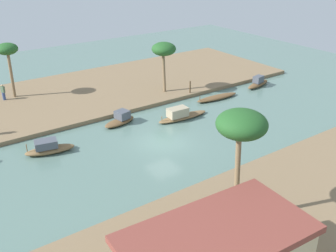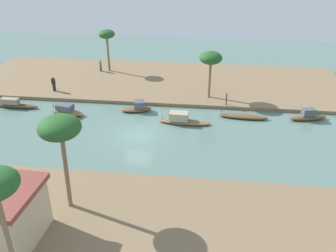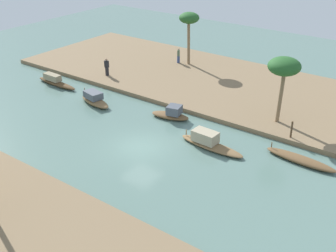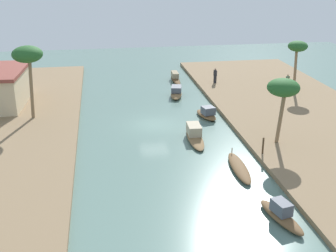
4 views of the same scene
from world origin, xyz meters
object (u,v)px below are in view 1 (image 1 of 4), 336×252
at_px(sampan_with_red_awning, 49,148).
at_px(sampan_open_hull, 258,83).
at_px(palm_tree_left_near, 164,50).
at_px(sampan_upstream_small, 181,115).
at_px(sampan_with_tall_canopy, 217,97).
at_px(palm_tree_left_far, 7,51).
at_px(sampan_midstream, 120,119).
at_px(palm_tree_right_short, 242,127).
at_px(mooring_post, 190,87).
at_px(person_by_mooring, 3,93).

distance_m(sampan_with_red_awning, sampan_open_hull, 24.78).
xyz_separation_m(sampan_with_red_awning, sampan_open_hull, (-24.73, -1.68, -0.02)).
bearing_deg(palm_tree_left_near, sampan_upstream_small, 68.39).
bearing_deg(sampan_with_tall_canopy, sampan_with_red_awning, 7.25).
xyz_separation_m(palm_tree_left_near, palm_tree_left_far, (13.49, -7.32, 0.35)).
bearing_deg(sampan_with_red_awning, sampan_midstream, -154.90).
xyz_separation_m(palm_tree_left_near, palm_tree_right_short, (8.95, 19.97, 1.35)).
relative_size(sampan_midstream, sampan_with_red_awning, 0.88).
relative_size(sampan_midstream, sampan_open_hull, 0.85).
relative_size(sampan_with_tall_canopy, sampan_open_hull, 1.25).
bearing_deg(sampan_midstream, palm_tree_left_far, -74.87).
bearing_deg(palm_tree_right_short, sampan_with_red_awning, -68.35).
distance_m(mooring_post, palm_tree_left_near, 4.70).
bearing_deg(sampan_open_hull, mooring_post, -26.46).
height_order(sampan_upstream_small, sampan_open_hull, sampan_open_hull).
distance_m(sampan_with_tall_canopy, palm_tree_right_short, 20.88).
bearing_deg(sampan_upstream_small, sampan_with_tall_canopy, -160.33).
distance_m(sampan_midstream, sampan_upstream_small, 5.49).
height_order(sampan_midstream, palm_tree_left_near, palm_tree_left_near).
height_order(sampan_midstream, palm_tree_left_far, palm_tree_left_far).
xyz_separation_m(person_by_mooring, mooring_post, (-16.52, 9.10, -0.12)).
bearing_deg(person_by_mooring, mooring_post, -146.32).
bearing_deg(palm_tree_left_near, palm_tree_left_far, -28.48).
bearing_deg(mooring_post, palm_tree_right_short, 58.80).
distance_m(sampan_open_hull, palm_tree_right_short, 25.52).
relative_size(mooring_post, palm_tree_right_short, 0.19).
bearing_deg(mooring_post, sampan_with_red_awning, 12.40).
distance_m(sampan_midstream, palm_tree_left_near, 9.56).
height_order(person_by_mooring, palm_tree_right_short, palm_tree_right_short).
height_order(sampan_midstream, sampan_open_hull, sampan_open_hull).
bearing_deg(sampan_upstream_small, palm_tree_left_near, -109.24).
bearing_deg(mooring_post, sampan_midstream, 11.87).
xyz_separation_m(sampan_with_red_awning, mooring_post, (-16.53, -3.64, 0.58)).
bearing_deg(sampan_upstream_small, sampan_with_red_awning, -0.59).
relative_size(mooring_post, palm_tree_left_far, 0.23).
distance_m(sampan_open_hull, mooring_post, 8.45).
xyz_separation_m(sampan_with_red_awning, palm_tree_left_near, (-14.62, -5.67, 4.36)).
height_order(palm_tree_left_near, palm_tree_left_far, palm_tree_left_far).
relative_size(sampan_with_tall_canopy, sampan_upstream_small, 0.97).
height_order(palm_tree_left_far, palm_tree_right_short, palm_tree_right_short).
bearing_deg(sampan_with_red_awning, palm_tree_left_near, -146.81).
distance_m(sampan_with_red_awning, palm_tree_right_short, 16.41).
bearing_deg(palm_tree_left_far, sampan_midstream, 117.93).
bearing_deg(sampan_upstream_small, mooring_post, -133.56).
distance_m(sampan_upstream_small, palm_tree_left_far, 18.13).
distance_m(sampan_upstream_small, person_by_mooring, 18.05).
distance_m(sampan_with_tall_canopy, person_by_mooring, 21.55).
bearing_deg(sampan_open_hull, person_by_mooring, -37.15).
distance_m(palm_tree_left_near, palm_tree_left_far, 15.36).
height_order(sampan_midstream, palm_tree_right_short, palm_tree_right_short).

